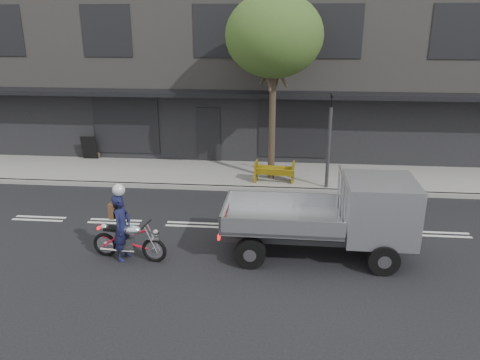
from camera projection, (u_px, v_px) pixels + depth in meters
name	position (u px, v px, depth m)	size (l,w,h in m)	color
ground	(193.00, 225.00, 13.97)	(80.00, 80.00, 0.00)	black
sidewalk	(215.00, 174.00, 18.37)	(32.00, 3.20, 0.15)	gray
kerb	(209.00, 188.00, 16.87)	(32.00, 0.20, 0.15)	gray
building_main	(233.00, 58.00, 23.33)	(26.00, 10.00, 8.00)	slate
street_tree	(274.00, 36.00, 16.03)	(3.40, 3.40, 6.74)	#382B21
traffic_light_pole	(329.00, 146.00, 16.22)	(0.12, 0.12, 3.50)	#2D2D30
motorcycle	(129.00, 240.00, 11.82)	(2.00, 0.58, 1.03)	black
rider	(122.00, 227.00, 11.73)	(0.63, 0.41, 1.73)	#15173A
flatbed_ute	(361.00, 211.00, 11.71)	(4.76, 2.01, 2.20)	black
construction_barrier	(274.00, 173.00, 16.91)	(1.45, 0.58, 0.81)	yellow
sandwich_board	(89.00, 148.00, 19.91)	(0.64, 0.43, 1.01)	black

